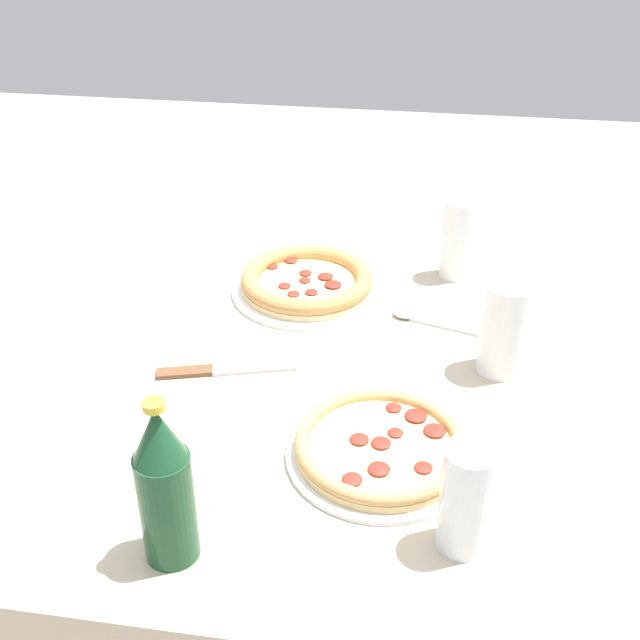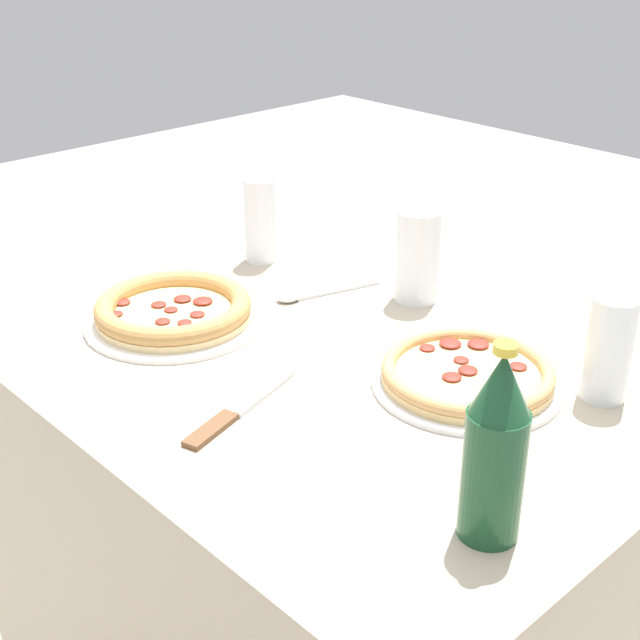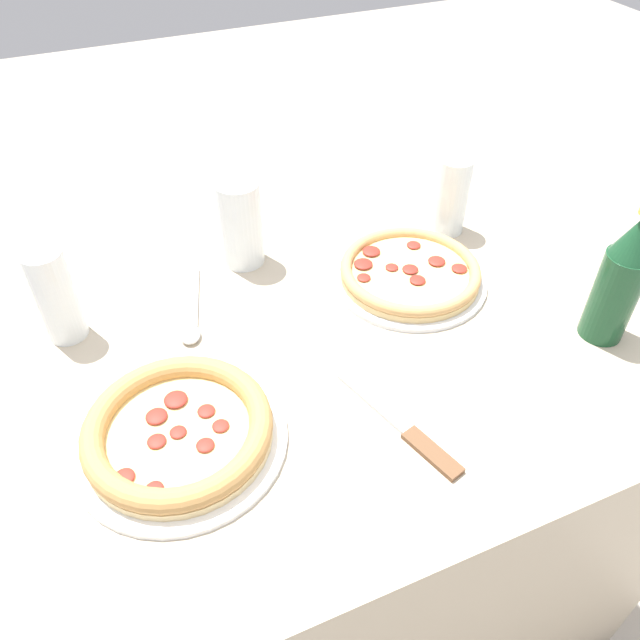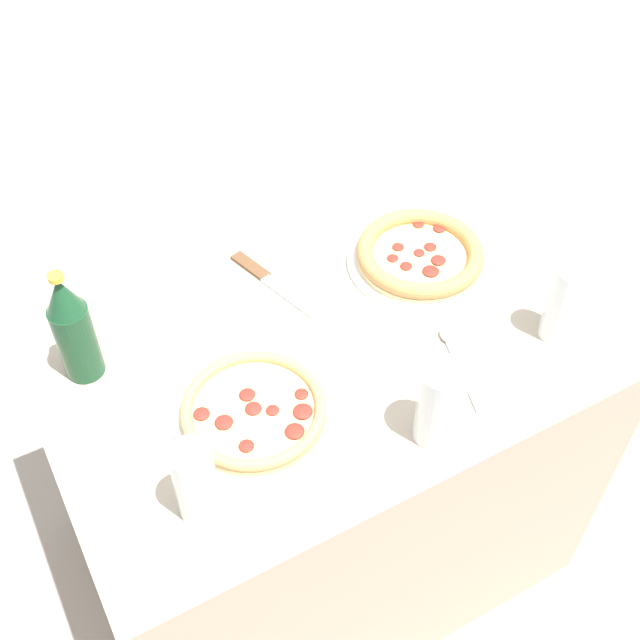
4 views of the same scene
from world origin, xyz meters
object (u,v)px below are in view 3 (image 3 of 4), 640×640
(glass_lemonade, at_px, (450,199))
(spoon, at_px, (191,316))
(pizza_salami, at_px, (410,273))
(glass_cola, at_px, (57,299))
(knife, at_px, (401,426))
(glass_mango_juice, at_px, (241,227))
(beer_bottle, at_px, (621,279))
(pizza_margherita, at_px, (179,432))

(glass_lemonade, distance_m, spoon, 0.53)
(pizza_salami, relative_size, glass_cola, 1.70)
(glass_cola, distance_m, knife, 0.55)
(glass_lemonade, distance_m, glass_mango_juice, 0.40)
(beer_bottle, height_order, spoon, beer_bottle)
(pizza_salami, distance_m, glass_cola, 0.58)
(glass_cola, relative_size, spoon, 0.81)
(glass_mango_juice, bearing_deg, spoon, -137.03)
(pizza_margherita, height_order, spoon, pizza_margherita)
(beer_bottle, bearing_deg, glass_lemonade, 101.18)
(knife, bearing_deg, pizza_margherita, 161.21)
(pizza_salami, xyz_separation_m, glass_cola, (-0.57, 0.09, 0.05))
(pizza_salami, relative_size, glass_mango_juice, 1.70)
(glass_mango_juice, height_order, spoon, glass_mango_juice)
(pizza_salami, relative_size, glass_lemonade, 1.79)
(glass_mango_juice, bearing_deg, pizza_salami, -34.87)
(beer_bottle, bearing_deg, glass_mango_juice, 138.49)
(beer_bottle, xyz_separation_m, spoon, (-0.59, 0.29, -0.10))
(glass_lemonade, xyz_separation_m, glass_mango_juice, (-0.39, 0.06, 0.01))
(pizza_salami, distance_m, spoon, 0.38)
(beer_bottle, distance_m, knife, 0.40)
(pizza_margherita, bearing_deg, knife, -18.79)
(glass_cola, height_order, spoon, glass_cola)
(glass_mango_juice, height_order, knife, glass_mango_juice)
(pizza_salami, bearing_deg, beer_bottle, -47.76)
(spoon, bearing_deg, knife, -57.96)
(pizza_salami, bearing_deg, glass_mango_juice, 145.13)
(pizza_margherita, height_order, beer_bottle, beer_bottle)
(pizza_margherita, height_order, knife, pizza_margherita)
(pizza_salami, xyz_separation_m, spoon, (-0.38, 0.05, -0.01))
(pizza_salami, bearing_deg, glass_lemonade, 37.95)
(glass_cola, distance_m, spoon, 0.20)
(beer_bottle, bearing_deg, pizza_margherita, 175.46)
(glass_cola, distance_m, glass_mango_juice, 0.33)
(pizza_margherita, xyz_separation_m, glass_mango_juice, (0.21, 0.36, 0.05))
(beer_bottle, bearing_deg, knife, -173.51)
(glass_mango_juice, bearing_deg, glass_lemonade, -8.50)
(spoon, bearing_deg, pizza_salami, -7.89)
(glass_lemonade, bearing_deg, knife, -128.55)
(pizza_margherita, distance_m, glass_mango_juice, 0.41)
(pizza_margherita, bearing_deg, glass_lemonade, 26.44)
(glass_cola, xyz_separation_m, beer_bottle, (0.78, -0.33, 0.04))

